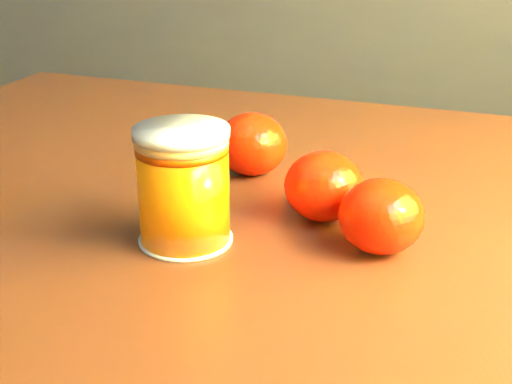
% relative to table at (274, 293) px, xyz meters
% --- Properties ---
extents(kitchen_counter, '(3.15, 0.60, 0.90)m').
position_rel_table_xyz_m(kitchen_counter, '(-1.01, 1.27, -0.20)').
color(kitchen_counter, '#48484C').
rests_on(kitchen_counter, ground).
extents(table, '(0.99, 0.69, 0.74)m').
position_rel_table_xyz_m(table, '(0.00, 0.00, 0.00)').
color(table, '#5B2C16').
rests_on(table, ground).
extents(juice_glass, '(0.07, 0.07, 0.09)m').
position_rel_table_xyz_m(juice_glass, '(-0.04, -0.10, 0.14)').
color(juice_glass, '#DC6504').
rests_on(juice_glass, table).
extents(orange_front, '(0.07, 0.07, 0.06)m').
position_rel_table_xyz_m(orange_front, '(0.05, -0.02, 0.12)').
color(orange_front, '#FF2105').
rests_on(orange_front, table).
extents(orange_back, '(0.09, 0.09, 0.06)m').
position_rel_table_xyz_m(orange_back, '(-0.04, 0.06, 0.13)').
color(orange_back, '#FF2105').
rests_on(orange_back, table).
extents(orange_extra, '(0.07, 0.07, 0.06)m').
position_rel_table_xyz_m(orange_extra, '(0.11, -0.06, 0.12)').
color(orange_extra, '#FF2105').
rests_on(orange_extra, table).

